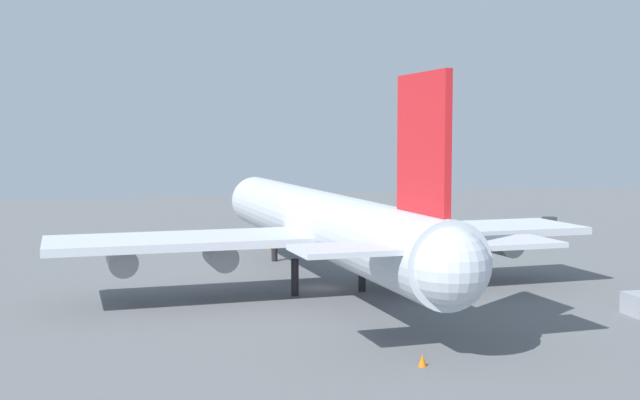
{
  "coord_description": "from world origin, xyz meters",
  "views": [
    {
      "loc": [
        -73.51,
        23.32,
        14.72
      ],
      "look_at": [
        0.0,
        0.0,
        8.51
      ],
      "focal_mm": 45.64,
      "sensor_mm": 36.0,
      "label": 1
    }
  ],
  "objects_px": {
    "cargo_airplane": "(321,224)",
    "catering_truck": "(546,224)",
    "cargo_container_aft": "(640,304)",
    "safety_cone_tail": "(422,360)",
    "safety_cone_nose": "(271,246)"
  },
  "relations": [
    {
      "from": "cargo_airplane",
      "to": "safety_cone_nose",
      "type": "bearing_deg",
      "value": -4.17
    },
    {
      "from": "catering_truck",
      "to": "safety_cone_tail",
      "type": "distance_m",
      "value": 76.08
    },
    {
      "from": "safety_cone_nose",
      "to": "safety_cone_tail",
      "type": "xyz_separation_m",
      "value": [
        -54.32,
        3.78,
        -0.02
      ]
    },
    {
      "from": "cargo_airplane",
      "to": "safety_cone_nose",
      "type": "height_order",
      "value": "cargo_airplane"
    },
    {
      "from": "cargo_container_aft",
      "to": "safety_cone_nose",
      "type": "xyz_separation_m",
      "value": [
        46.28,
        19.33,
        -0.48
      ]
    },
    {
      "from": "cargo_airplane",
      "to": "catering_truck",
      "type": "xyz_separation_m",
      "value": [
        32.32,
        -45.98,
        -5.04
      ]
    },
    {
      "from": "cargo_airplane",
      "to": "safety_cone_nose",
      "type": "xyz_separation_m",
      "value": [
        27.42,
        -2.0,
        -5.85
      ]
    },
    {
      "from": "safety_cone_tail",
      "to": "cargo_container_aft",
      "type": "bearing_deg",
      "value": -70.81
    },
    {
      "from": "cargo_container_aft",
      "to": "cargo_airplane",
      "type": "bearing_deg",
      "value": 48.52
    },
    {
      "from": "cargo_airplane",
      "to": "safety_cone_tail",
      "type": "distance_m",
      "value": 27.59
    },
    {
      "from": "catering_truck",
      "to": "safety_cone_tail",
      "type": "xyz_separation_m",
      "value": [
        -59.22,
        47.76,
        -0.84
      ]
    },
    {
      "from": "safety_cone_tail",
      "to": "safety_cone_nose",
      "type": "bearing_deg",
      "value": -3.98
    },
    {
      "from": "catering_truck",
      "to": "safety_cone_tail",
      "type": "relative_size",
      "value": 5.45
    },
    {
      "from": "catering_truck",
      "to": "cargo_container_aft",
      "type": "distance_m",
      "value": 56.81
    },
    {
      "from": "cargo_airplane",
      "to": "catering_truck",
      "type": "height_order",
      "value": "cargo_airplane"
    }
  ]
}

